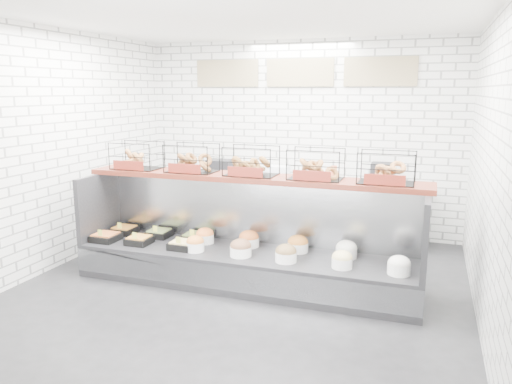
% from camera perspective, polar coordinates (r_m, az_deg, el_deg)
% --- Properties ---
extents(ground, '(5.50, 5.50, 0.00)m').
position_cam_1_polar(ground, '(5.72, -2.33, -11.47)').
color(ground, black).
rests_on(ground, ground).
extents(room_shell, '(5.02, 5.51, 3.01)m').
position_cam_1_polar(room_shell, '(5.83, -0.29, 9.81)').
color(room_shell, white).
rests_on(room_shell, ground).
extents(display_case, '(4.00, 0.90, 1.20)m').
position_cam_1_polar(display_case, '(5.90, -1.15, -7.30)').
color(display_case, black).
rests_on(display_case, ground).
extents(bagel_shelf, '(4.10, 0.50, 0.40)m').
position_cam_1_polar(bagel_shelf, '(5.81, -0.56, 3.06)').
color(bagel_shelf, '#49170F').
rests_on(bagel_shelf, display_case).
extents(prep_counter, '(4.00, 0.60, 1.20)m').
position_cam_1_polar(prep_counter, '(7.78, 4.22, -1.60)').
color(prep_counter, '#93969B').
rests_on(prep_counter, ground).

